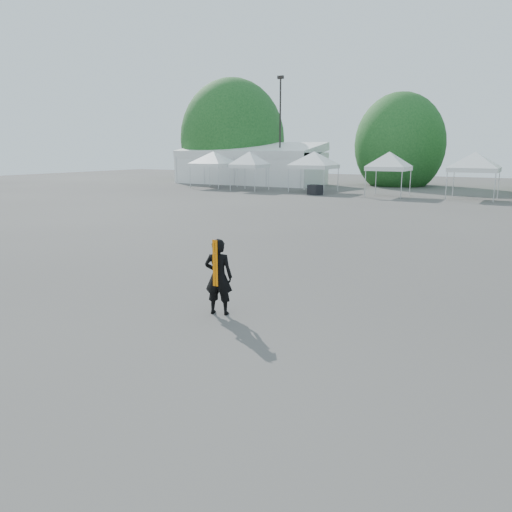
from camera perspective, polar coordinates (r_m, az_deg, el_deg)
The scene contains 12 objects.
ground at distance 11.58m, azimuth 4.87°, elevation -5.38°, with size 120.00×120.00×0.00m, color #474442.
marquee at distance 52.34m, azimuth -0.72°, elevation 10.41°, with size 15.00×6.25×4.23m.
light_pole_west at distance 49.56m, azimuth 2.78°, elevation 14.70°, with size 0.60×0.25×10.30m.
tree_far_w at distance 56.98m, azimuth -2.71°, elevation 13.12°, with size 4.80×4.80×7.30m.
tree_mid_w at distance 51.60m, azimuth 16.09°, elevation 12.11°, with size 4.16×4.16×6.33m.
tent_a at distance 47.09m, azimuth -4.88°, elevation 11.52°, with size 4.72×4.72×3.88m.
tent_b at distance 43.64m, azimuth -0.74°, elevation 11.52°, with size 3.74×3.74×3.88m.
tent_c at distance 42.29m, azimuth 6.67°, elevation 11.42°, with size 4.70×4.70×3.88m.
tent_d at distance 39.32m, azimuth 15.01°, elevation 11.06°, with size 4.08×4.08×3.88m.
tent_e at distance 38.89m, azimuth 23.79°, elevation 10.46°, with size 4.64×4.64×3.88m.
man at distance 10.61m, azimuth -4.31°, elevation -2.36°, with size 0.69×0.56×1.65m.
crate_west at distance 39.59m, azimuth 6.76°, elevation 7.52°, with size 1.01×0.79×0.79m, color black.
Camera 1 is at (4.64, -10.03, 3.46)m, focal length 35.00 mm.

